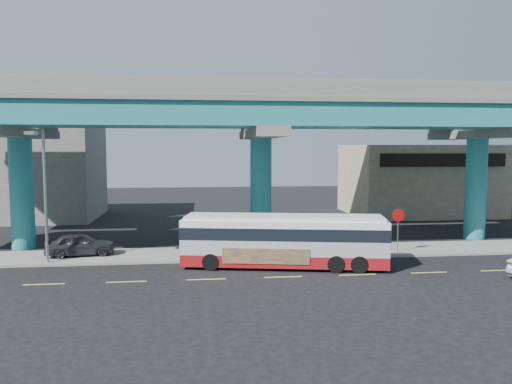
{
  "coord_description": "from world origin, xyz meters",
  "views": [
    {
      "loc": [
        -4.38,
        -25.5,
        6.75
      ],
      "look_at": [
        -0.93,
        4.0,
        4.1
      ],
      "focal_mm": 35.0,
      "sensor_mm": 36.0,
      "label": 1
    }
  ],
  "objects": [
    {
      "name": "stop_sign",
      "position": [
        8.07,
        4.18,
        2.17
      ],
      "size": [
        0.84,
        0.11,
        2.78
      ],
      "rotation": [
        0.0,
        0.0,
        -0.32
      ],
      "color": "gray",
      "rests_on": "sidewalk"
    },
    {
      "name": "viaduct",
      "position": [
        -0.0,
        9.11,
        9.14
      ],
      "size": [
        52.0,
        12.4,
        11.7
      ],
      "color": "teal",
      "rests_on": "ground"
    },
    {
      "name": "lane_markings",
      "position": [
        -0.0,
        -0.3,
        0.01
      ],
      "size": [
        58.0,
        0.12,
        0.01
      ],
      "color": "#D8C64C",
      "rests_on": "ground"
    },
    {
      "name": "building_beige",
      "position": [
        18.0,
        22.98,
        3.51
      ],
      "size": [
        14.0,
        10.23,
        7.0
      ],
      "color": "#C1AB8A",
      "rests_on": "ground"
    },
    {
      "name": "parked_car",
      "position": [
        -11.58,
        5.63,
        0.84
      ],
      "size": [
        2.95,
        4.59,
        1.39
      ],
      "primitive_type": "imported",
      "rotation": [
        0.0,
        0.0,
        1.73
      ],
      "color": "#2C2C31",
      "rests_on": "sidewalk"
    },
    {
      "name": "ground",
      "position": [
        0.0,
        0.0,
        0.0
      ],
      "size": [
        120.0,
        120.0,
        0.0
      ],
      "primitive_type": "plane",
      "color": "black",
      "rests_on": "ground"
    },
    {
      "name": "street_lamp",
      "position": [
        -13.04,
        3.44,
        5.11
      ],
      "size": [
        0.5,
        2.49,
        7.61
      ],
      "color": "gray",
      "rests_on": "sidewalk"
    },
    {
      "name": "transit_bus",
      "position": [
        0.42,
        1.86,
        1.61
      ],
      "size": [
        11.72,
        4.62,
        2.94
      ],
      "rotation": [
        0.0,
        0.0,
        -0.19
      ],
      "color": "maroon",
      "rests_on": "ground"
    },
    {
      "name": "building_concrete",
      "position": [
        -20.0,
        24.0,
        4.5
      ],
      "size": [
        12.0,
        10.0,
        9.0
      ],
      "primitive_type": "cube",
      "color": "gray",
      "rests_on": "ground"
    },
    {
      "name": "sidewalk",
      "position": [
        0.0,
        5.5,
        0.07
      ],
      "size": [
        70.0,
        4.0,
        0.15
      ],
      "primitive_type": "cube",
      "color": "gray",
      "rests_on": "ground"
    }
  ]
}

